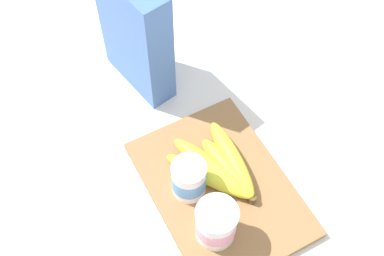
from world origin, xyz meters
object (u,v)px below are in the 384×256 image
Objects in this scene: yogurt_cup_back at (189,179)px; banana_bunch at (221,167)px; cutting_board at (220,188)px; yogurt_cup_front at (216,223)px; cereal_box at (136,34)px.

yogurt_cup_back is 0.43× the size of banana_bunch.
cutting_board is 0.11m from yogurt_cup_front.
banana_bunch is at bearing -33.88° from yogurt_cup_front.
yogurt_cup_back reaches higher than cutting_board.
yogurt_cup_front is at bearing -179.63° from yogurt_cup_back.
yogurt_cup_front reaches higher than cutting_board.
yogurt_cup_front reaches higher than yogurt_cup_back.
yogurt_cup_front is at bearing 146.12° from banana_bunch.
cutting_board is at bearing 171.91° from cereal_box.
banana_bunch is (0.03, -0.02, 0.02)m from cutting_board.
cereal_box is 1.42× the size of banana_bunch.
cutting_board is 3.83× the size of yogurt_cup_front.
yogurt_cup_front is 0.13m from banana_bunch.
yogurt_cup_back reaches higher than banana_bunch.
cereal_box is 0.31m from yogurt_cup_back.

